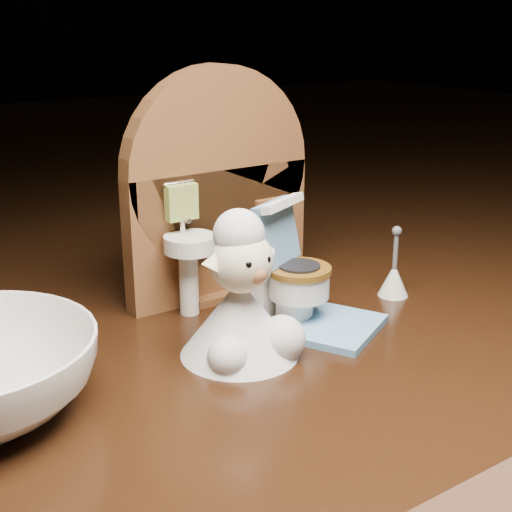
# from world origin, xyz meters

# --- Properties ---
(backdrop_panel) EXTENTS (0.13, 0.05, 0.15)m
(backdrop_panel) POSITION_xyz_m (-0.00, 0.06, 0.07)
(backdrop_panel) COLOR brown
(backdrop_panel) RESTS_ON ground
(toy_toilet) EXTENTS (0.05, 0.05, 0.08)m
(toy_toilet) POSITION_xyz_m (0.01, 0.01, 0.03)
(toy_toilet) COLOR white
(toy_toilet) RESTS_ON ground
(bath_mat) EXTENTS (0.07, 0.07, 0.00)m
(bath_mat) POSITION_xyz_m (0.03, -0.03, 0.00)
(bath_mat) COLOR #6397C5
(bath_mat) RESTS_ON ground
(toilet_brush) EXTENTS (0.02, 0.02, 0.05)m
(toilet_brush) POSITION_xyz_m (0.09, -0.00, 0.01)
(toilet_brush) COLOR white
(toilet_brush) RESTS_ON ground
(plush_lamb) EXTENTS (0.07, 0.07, 0.09)m
(plush_lamb) POSITION_xyz_m (-0.04, -0.02, 0.03)
(plush_lamb) COLOR silver
(plush_lamb) RESTS_ON ground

